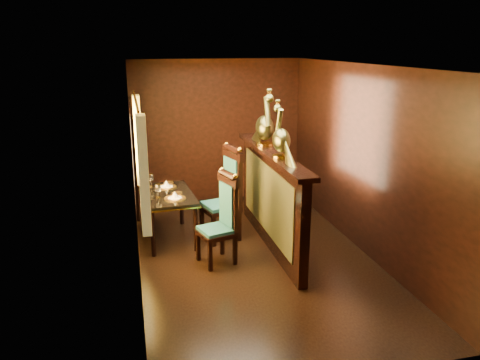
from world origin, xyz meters
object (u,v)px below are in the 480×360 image
(chair_right, at_px, (228,190))
(peacock_left, at_px, (282,130))
(peacock_right, at_px, (265,117))
(dining_table, at_px, (167,198))
(chair_left, at_px, (224,215))

(chair_right, distance_m, peacock_left, 1.38)
(peacock_left, relative_size, peacock_right, 0.87)
(chair_right, xyz_separation_m, peacock_left, (0.52, -0.80, 1.00))
(peacock_left, bearing_deg, chair_right, 123.09)
(chair_right, bearing_deg, dining_table, 155.97)
(dining_table, height_order, peacock_left, peacock_left)
(dining_table, distance_m, peacock_left, 1.99)
(dining_table, relative_size, peacock_right, 1.51)
(dining_table, height_order, chair_left, chair_left)
(dining_table, height_order, chair_right, chair_right)
(peacock_left, distance_m, peacock_right, 0.74)
(chair_left, xyz_separation_m, peacock_right, (0.74, 0.69, 1.13))
(peacock_right, bearing_deg, chair_right, 173.44)
(peacock_left, xyz_separation_m, peacock_right, (0.00, 0.74, 0.05))
(chair_left, bearing_deg, peacock_left, -19.74)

